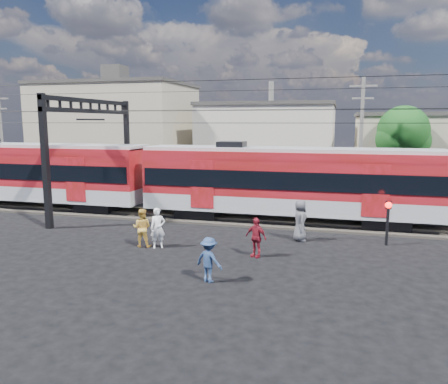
{
  "coord_description": "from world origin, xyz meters",
  "views": [
    {
      "loc": [
        4.72,
        -15.83,
        5.58
      ],
      "look_at": [
        -0.85,
        5.0,
        2.09
      ],
      "focal_mm": 35.0,
      "sensor_mm": 36.0,
      "label": 1
    }
  ],
  "objects_px": {
    "pedestrian_a": "(158,228)",
    "pedestrian_c": "(209,260)",
    "commuter_train": "(292,180)",
    "crossing_signal": "(388,215)"
  },
  "relations": [
    {
      "from": "pedestrian_a",
      "to": "pedestrian_c",
      "type": "bearing_deg",
      "value": -75.41
    },
    {
      "from": "pedestrian_a",
      "to": "pedestrian_c",
      "type": "distance_m",
      "value": 4.85
    },
    {
      "from": "pedestrian_c",
      "to": "crossing_signal",
      "type": "height_order",
      "value": "crossing_signal"
    },
    {
      "from": "commuter_train",
      "to": "pedestrian_a",
      "type": "distance_m",
      "value": 8.35
    },
    {
      "from": "commuter_train",
      "to": "pedestrian_c",
      "type": "bearing_deg",
      "value": -100.32
    },
    {
      "from": "commuter_train",
      "to": "crossing_signal",
      "type": "height_order",
      "value": "commuter_train"
    },
    {
      "from": "pedestrian_a",
      "to": "pedestrian_c",
      "type": "height_order",
      "value": "pedestrian_a"
    },
    {
      "from": "pedestrian_a",
      "to": "crossing_signal",
      "type": "bearing_deg",
      "value": -13.18
    },
    {
      "from": "commuter_train",
      "to": "pedestrian_a",
      "type": "height_order",
      "value": "commuter_train"
    },
    {
      "from": "crossing_signal",
      "to": "pedestrian_c",
      "type": "bearing_deg",
      "value": -135.0
    }
  ]
}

